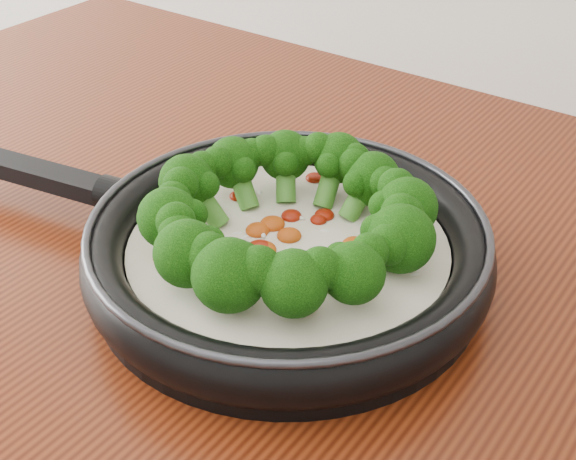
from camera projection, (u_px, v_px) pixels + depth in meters
The scene contains 1 object.
skillet at pixel (285, 242), 0.65m from camera, with size 0.56×0.40×0.10m.
Camera 1 is at (0.22, 0.60, 1.31)m, focal length 48.80 mm.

